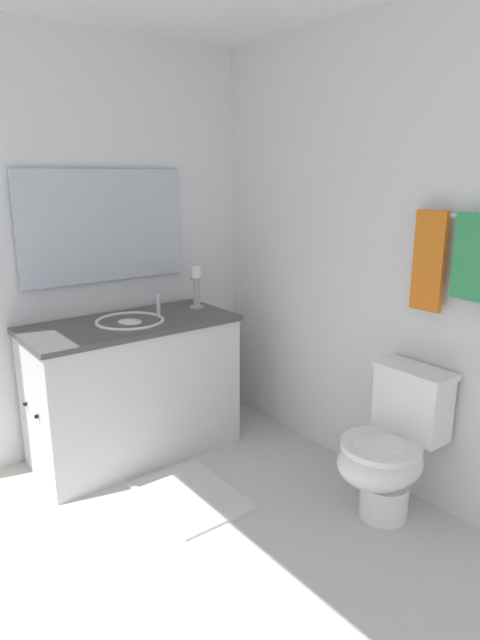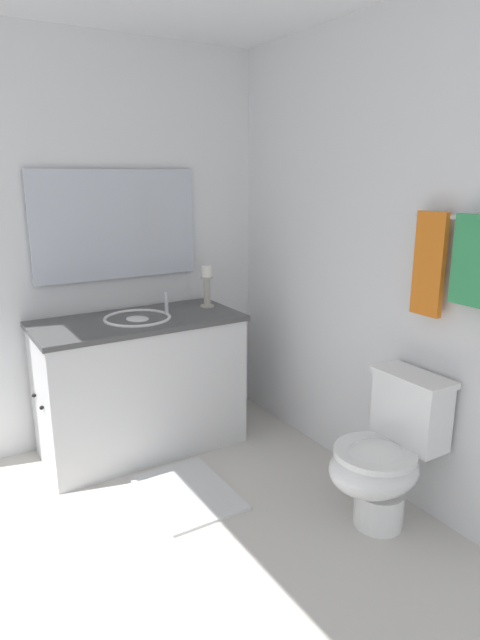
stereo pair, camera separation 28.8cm
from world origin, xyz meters
TOP-DOWN VIEW (x-y plane):
  - floor at (0.00, 0.00)m, footprint 2.69×2.25m
  - wall_back at (0.00, 1.13)m, footprint 2.69×0.04m
  - wall_left at (-1.34, 0.00)m, footprint 0.04×2.25m
  - vanity_cabinet at (-1.02, 0.14)m, footprint 0.58×1.23m
  - sink_basin at (-1.02, 0.14)m, footprint 0.40×0.40m
  - mirror at (-1.30, 0.14)m, footprint 0.02×1.03m
  - candle_holder_tall at (-1.07, 0.63)m, footprint 0.09×0.09m
  - toilet at (0.33, 0.84)m, footprint 0.39×0.54m
  - towel_bar at (0.53, 1.07)m, footprint 0.66×0.02m
  - towel_near_vanity at (0.31, 1.05)m, footprint 0.16×0.03m
  - towel_center at (0.53, 1.05)m, footprint 0.18×0.03m
  - bath_mat at (-0.39, 0.14)m, footprint 0.60×0.44m

SIDE VIEW (x-z plane):
  - floor at x=0.00m, z-range -0.02..0.00m
  - bath_mat at x=-0.39m, z-range 0.00..0.02m
  - toilet at x=0.33m, z-range -0.01..0.74m
  - vanity_cabinet at x=-1.02m, z-range 0.00..0.84m
  - sink_basin at x=-1.02m, z-range 0.67..0.92m
  - candle_holder_tall at x=-1.07m, z-range 0.84..1.11m
  - wall_back at x=0.00m, z-range 0.00..2.45m
  - wall_left at x=-1.34m, z-range 0.00..2.45m
  - towel_near_vanity at x=0.31m, z-range 1.03..1.50m
  - towel_center at x=0.53m, z-range 1.12..1.50m
  - mirror at x=-1.30m, z-range 1.03..1.69m
  - towel_bar at x=0.53m, z-range 1.47..1.49m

